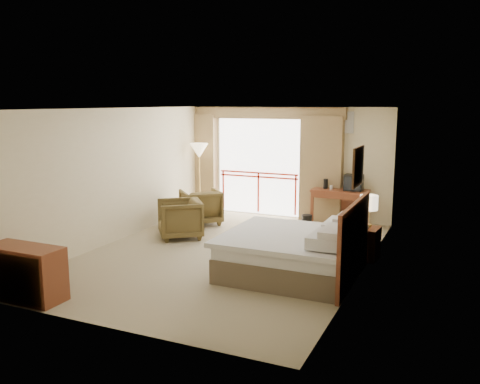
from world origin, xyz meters
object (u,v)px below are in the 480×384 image
at_px(bed, 295,252).
at_px(side_table, 176,214).
at_px(nightstand, 367,244).
at_px(armchair_near, 180,237).
at_px(tv, 354,183).
at_px(dresser, 25,273).
at_px(table_lamp, 369,203).
at_px(floor_lamp, 199,153).
at_px(wastebasket, 307,221).
at_px(armchair_far, 201,223).
at_px(desk, 341,197).

relative_size(bed, side_table, 4.25).
distance_m(nightstand, armchair_near, 3.86).
height_order(tv, dresser, tv).
height_order(table_lamp, floor_lamp, floor_lamp).
bearing_deg(wastebasket, tv, 30.13).
bearing_deg(tv, table_lamp, -73.61).
bearing_deg(armchair_far, nightstand, 120.18).
bearing_deg(floor_lamp, dresser, -85.86).
distance_m(tv, floor_lamp, 3.88).
relative_size(wastebasket, side_table, 0.57).
bearing_deg(dresser, table_lamp, 46.62).
xyz_separation_m(desk, wastebasket, (-0.62, -0.59, -0.50)).
height_order(nightstand, side_table, nightstand).
distance_m(table_lamp, desk, 2.66).
xyz_separation_m(wastebasket, armchair_near, (-2.18, -1.95, -0.14)).
height_order(armchair_near, side_table, side_table).
bearing_deg(tv, side_table, -154.26).
relative_size(bed, floor_lamp, 1.18).
distance_m(armchair_near, dresser, 3.87).
bearing_deg(wastebasket, floor_lamp, 174.70).
bearing_deg(dresser, nightstand, 46.26).
distance_m(tv, dresser, 7.20).
relative_size(bed, armchair_far, 2.40).
distance_m(bed, dresser, 4.14).
bearing_deg(tv, bed, -94.22).
bearing_deg(armchair_near, wastebasket, 94.07).
xyz_separation_m(armchair_far, side_table, (-0.28, -0.64, 0.34)).
relative_size(desk, side_table, 2.54).
xyz_separation_m(tv, wastebasket, (-0.92, -0.53, -0.87)).
bearing_deg(desk, bed, -84.52).
bearing_deg(wastebasket, desk, 43.89).
bearing_deg(armchair_near, side_table, 178.64).
height_order(tv, side_table, tv).
distance_m(side_table, floor_lamp, 2.00).
xyz_separation_m(desk, floor_lamp, (-3.53, -0.32, 0.90)).
relative_size(nightstand, table_lamp, 1.04).
distance_m(floor_lamp, dresser, 6.18).
relative_size(bed, armchair_near, 2.39).
xyz_separation_m(nightstand, desk, (-1.06, 2.46, 0.35)).
relative_size(bed, desk, 1.68).
bearing_deg(nightstand, wastebasket, 135.92).
distance_m(nightstand, desk, 2.70).
xyz_separation_m(armchair_far, dresser, (-0.10, -5.12, 0.39)).
height_order(side_table, floor_lamp, floor_lamp).
distance_m(nightstand, armchair_far, 4.23).
bearing_deg(bed, floor_lamp, 136.70).
xyz_separation_m(desk, side_table, (-3.27, -1.90, -0.30)).
height_order(armchair_near, floor_lamp, floor_lamp).
relative_size(armchair_far, floor_lamp, 0.49).
bearing_deg(dresser, wastebasket, 69.74).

